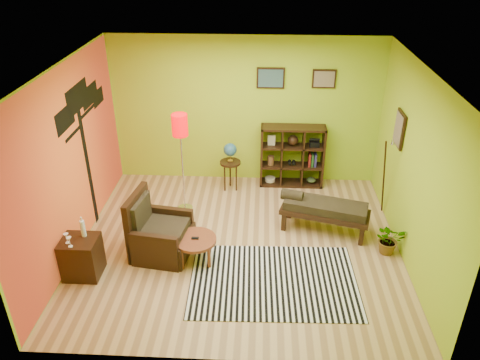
# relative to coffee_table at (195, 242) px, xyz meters

# --- Properties ---
(ground) EXTENTS (5.00, 5.00, 0.00)m
(ground) POSITION_rel_coffee_table_xyz_m (0.63, 0.41, -0.33)
(ground) COLOR tan
(ground) RESTS_ON ground
(room_shell) EXTENTS (5.04, 4.54, 2.82)m
(room_shell) POSITION_rel_coffee_table_xyz_m (0.54, 0.43, 1.47)
(room_shell) COLOR #A2C721
(room_shell) RESTS_ON ground
(zebra_rug) EXTENTS (2.41, 1.66, 0.01)m
(zebra_rug) POSITION_rel_coffee_table_xyz_m (1.16, -0.42, -0.33)
(zebra_rug) COLOR white
(zebra_rug) RESTS_ON ground
(coffee_table) EXTENTS (0.63, 0.63, 0.41)m
(coffee_table) POSITION_rel_coffee_table_xyz_m (0.00, 0.00, 0.00)
(coffee_table) COLOR brown
(coffee_table) RESTS_ON ground
(armchair) EXTENTS (0.94, 0.94, 1.00)m
(armchair) POSITION_rel_coffee_table_xyz_m (-0.59, 0.16, -0.03)
(armchair) COLOR black
(armchair) RESTS_ON ground
(side_cabinet) EXTENTS (0.51, 0.46, 0.92)m
(side_cabinet) POSITION_rel_coffee_table_xyz_m (-1.57, -0.41, -0.03)
(side_cabinet) COLOR black
(side_cabinet) RESTS_ON ground
(floor_lamp) EXTENTS (0.27, 0.27, 1.79)m
(floor_lamp) POSITION_rel_coffee_table_xyz_m (-0.39, 1.42, 1.11)
(floor_lamp) COLOR silver
(floor_lamp) RESTS_ON ground
(globe_table) EXTENTS (0.39, 0.39, 0.95)m
(globe_table) POSITION_rel_coffee_table_xyz_m (0.37, 2.19, 0.38)
(globe_table) COLOR black
(globe_table) RESTS_ON ground
(cube_shelf) EXTENTS (1.20, 0.35, 1.20)m
(cube_shelf) POSITION_rel_coffee_table_xyz_m (1.54, 2.44, 0.27)
(cube_shelf) COLOR black
(cube_shelf) RESTS_ON ground
(bench) EXTENTS (1.50, 0.88, 0.66)m
(bench) POSITION_rel_coffee_table_xyz_m (1.96, 0.89, 0.09)
(bench) COLOR black
(bench) RESTS_ON ground
(potted_plant) EXTENTS (0.48, 0.53, 0.38)m
(potted_plant) POSITION_rel_coffee_table_xyz_m (2.93, 0.34, -0.14)
(potted_plant) COLOR #26661E
(potted_plant) RESTS_ON ground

